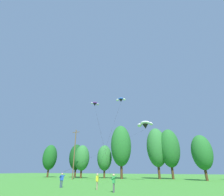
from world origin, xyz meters
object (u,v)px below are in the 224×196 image
kite_flyer_near (62,179)px  parafoil_kite_high_white (145,125)px  kite_flyer_mid (97,180)px  kite_flyer_far (114,181)px  parafoil_kite_mid_blue_white (121,100)px  parafoil_kite_far_purple (95,104)px  utility_pole (74,152)px

kite_flyer_near → parafoil_kite_high_white: parafoil_kite_high_white is taller
kite_flyer_mid → kite_flyer_far: 3.37m
kite_flyer_near → parafoil_kite_mid_blue_white: bearing=79.8°
kite_flyer_near → parafoil_kite_far_purple: parafoil_kite_far_purple is taller
utility_pole → kite_flyer_near: (12.09, -18.29, -5.29)m
utility_pole → kite_flyer_near: size_ratio=7.12×
kite_flyer_near → kite_flyer_far: same height
utility_pole → parafoil_kite_high_white: parafoil_kite_high_white is taller
kite_flyer_near → utility_pole: bearing=123.5°
utility_pole → parafoil_kite_high_white: bearing=-1.4°
parafoil_kite_far_purple → kite_flyer_mid: bearing=-56.4°
kite_flyer_near → kite_flyer_far: size_ratio=1.00×
parafoil_kite_high_white → kite_flyer_near: bearing=-111.0°
parafoil_kite_mid_blue_white → parafoil_kite_far_purple: size_ratio=1.04×
parafoil_kite_mid_blue_white → kite_flyer_mid: bearing=-79.1°
kite_flyer_mid → kite_flyer_far: (2.89, -1.73, 0.01)m
kite_flyer_far → parafoil_kite_far_purple: (-11.30, 14.38, 15.03)m
kite_flyer_mid → parafoil_kite_far_purple: parafoil_kite_far_purple is taller
utility_pole → kite_flyer_near: bearing=-56.5°
parafoil_kite_high_white → kite_flyer_mid: bearing=-94.6°
kite_flyer_near → parafoil_kite_far_purple: bearing=103.7°
parafoil_kite_high_white → parafoil_kite_far_purple: size_ratio=1.19×
kite_flyer_far → parafoil_kite_far_purple: bearing=128.2°
parafoil_kite_mid_blue_white → kite_flyer_far: bearing=-70.8°
parafoil_kite_high_white → parafoil_kite_mid_blue_white: size_ratio=1.14×
utility_pole → parafoil_kite_mid_blue_white: size_ratio=0.74×
kite_flyer_mid → parafoil_kite_mid_blue_white: size_ratio=0.10×
kite_flyer_near → parafoil_kite_high_white: 21.76m
utility_pole → kite_flyer_far: utility_pole is taller
kite_flyer_near → parafoil_kite_far_purple: (-3.01, 12.37, 15.03)m
parafoil_kite_mid_blue_white → parafoil_kite_far_purple: 6.00m
utility_pole → parafoil_kite_mid_blue_white: parafoil_kite_mid_blue_white is taller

